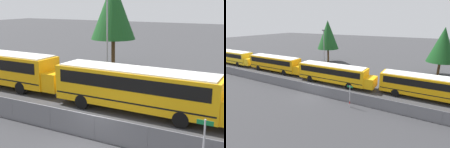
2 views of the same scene
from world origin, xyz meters
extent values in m
plane|color=#38383A|center=(0.00, 0.00, 0.00)|extent=(200.00, 200.00, 0.00)
cube|color=#333335|center=(0.00, -6.00, 0.00)|extent=(114.50, 12.00, 0.01)
cube|color=#9EA0A5|center=(0.00, 0.00, 0.70)|extent=(80.50, 0.03, 1.41)
cube|color=slate|center=(0.00, -0.01, 0.70)|extent=(80.50, 0.01, 1.41)
cylinder|color=slate|center=(0.00, 0.00, 1.41)|extent=(80.50, 0.05, 0.05)
cylinder|color=slate|center=(-18.58, 0.00, 0.70)|extent=(0.07, 0.07, 1.41)
cylinder|color=slate|center=(-15.48, 0.00, 0.70)|extent=(0.07, 0.07, 1.41)
cylinder|color=slate|center=(-12.39, 0.00, 0.70)|extent=(0.07, 0.07, 1.41)
cylinder|color=slate|center=(-9.29, 0.00, 0.70)|extent=(0.07, 0.07, 1.41)
cylinder|color=slate|center=(-6.19, 0.00, 0.70)|extent=(0.07, 0.07, 1.41)
cylinder|color=slate|center=(-3.10, 0.00, 0.70)|extent=(0.07, 0.07, 1.41)
cylinder|color=slate|center=(0.00, 0.00, 0.70)|extent=(0.07, 0.07, 1.41)
cylinder|color=slate|center=(3.10, 0.00, 0.70)|extent=(0.07, 0.07, 1.41)
cylinder|color=slate|center=(6.19, 0.00, 0.70)|extent=(0.07, 0.07, 1.41)
cylinder|color=slate|center=(9.29, 0.00, 0.70)|extent=(0.07, 0.07, 1.41)
cylinder|color=slate|center=(12.39, 0.00, 0.70)|extent=(0.07, 0.07, 1.41)
cylinder|color=slate|center=(15.48, 0.00, 0.70)|extent=(0.07, 0.07, 1.41)
cube|color=yellow|center=(-27.48, 5.54, 1.74)|extent=(11.55, 2.56, 2.45)
cube|color=black|center=(-27.48, 5.54, 2.28)|extent=(10.62, 2.60, 0.88)
cube|color=black|center=(-27.48, 5.54, 1.05)|extent=(11.31, 2.59, 0.10)
cube|color=yellow|center=(-21.01, 5.54, 1.25)|extent=(1.39, 2.35, 1.47)
cube|color=silver|center=(-27.48, 5.54, 3.01)|extent=(10.97, 2.30, 0.10)
cylinder|color=black|center=(-23.90, 6.70, 0.51)|extent=(1.03, 0.28, 1.03)
cylinder|color=black|center=(-23.90, 4.38, 0.51)|extent=(1.03, 0.28, 1.03)
cylinder|color=black|center=(-31.06, 6.70, 0.51)|extent=(1.03, 0.28, 1.03)
cube|color=orange|center=(-13.58, 5.67, 1.74)|extent=(11.55, 2.56, 2.45)
cube|color=black|center=(-13.58, 5.67, 2.28)|extent=(10.62, 2.60, 0.88)
cube|color=black|center=(-13.58, 5.67, 1.05)|extent=(11.31, 2.59, 0.10)
cube|color=orange|center=(-7.11, 5.67, 1.25)|extent=(1.39, 2.35, 1.47)
cube|color=black|center=(-19.40, 5.67, 0.66)|extent=(0.12, 2.56, 0.24)
cube|color=silver|center=(-13.58, 5.67, 3.01)|extent=(10.97, 2.30, 0.10)
cylinder|color=black|center=(-10.00, 6.83, 0.51)|extent=(1.03, 0.28, 1.03)
cylinder|color=black|center=(-10.00, 4.51, 0.51)|extent=(1.03, 0.28, 1.03)
cylinder|color=black|center=(-17.16, 6.83, 0.51)|extent=(1.03, 0.28, 1.03)
cylinder|color=black|center=(-17.16, 4.51, 0.51)|extent=(1.03, 0.28, 1.03)
cube|color=#EDA80F|center=(0.03, 5.12, 1.74)|extent=(11.55, 2.56, 2.45)
cube|color=black|center=(0.03, 5.12, 2.28)|extent=(10.62, 2.60, 0.88)
cube|color=black|center=(0.03, 5.12, 1.05)|extent=(11.31, 2.59, 0.10)
cube|color=#EDA80F|center=(6.50, 5.12, 1.25)|extent=(1.39, 2.35, 1.47)
cube|color=black|center=(-5.79, 5.12, 0.66)|extent=(0.12, 2.56, 0.24)
cube|color=silver|center=(0.03, 5.12, 3.01)|extent=(10.97, 2.30, 0.10)
cylinder|color=black|center=(3.61, 6.28, 0.51)|extent=(1.03, 0.28, 1.03)
cylinder|color=black|center=(3.61, 3.96, 0.51)|extent=(1.03, 0.28, 1.03)
cylinder|color=black|center=(-3.55, 6.28, 0.51)|extent=(1.03, 0.28, 1.03)
cylinder|color=black|center=(-3.55, 3.96, 0.51)|extent=(1.03, 0.28, 1.03)
cube|color=orange|center=(13.69, 5.80, 1.74)|extent=(11.55, 2.56, 2.45)
cube|color=black|center=(13.69, 5.80, 2.28)|extent=(10.62, 2.60, 0.88)
cube|color=black|center=(13.69, 5.80, 1.05)|extent=(11.31, 2.59, 0.10)
cube|color=black|center=(7.87, 5.80, 0.66)|extent=(0.12, 2.56, 0.24)
cube|color=silver|center=(13.69, 5.80, 3.01)|extent=(10.97, 2.30, 0.10)
cylinder|color=black|center=(10.12, 6.96, 0.51)|extent=(1.03, 0.28, 1.03)
cylinder|color=black|center=(10.12, 4.64, 0.51)|extent=(1.03, 0.28, 1.03)
cylinder|color=#B7B7BC|center=(6.04, -0.99, 1.34)|extent=(0.08, 0.08, 2.69)
cylinder|color=red|center=(6.04, -0.99, 0.55)|extent=(0.09, 0.09, 0.30)
cube|color=#147238|center=(6.04, -0.99, 2.54)|extent=(0.70, 0.02, 0.20)
cylinder|color=gray|center=(-6.87, 13.38, 3.87)|extent=(0.16, 0.16, 7.73)
cube|color=#47474C|center=(-6.87, 13.38, 7.88)|extent=(0.60, 0.24, 0.20)
cylinder|color=#51381E|center=(-8.84, 18.18, 1.63)|extent=(0.44, 0.44, 3.26)
cone|color=#194C1E|center=(-8.84, 18.18, 6.59)|extent=(5.13, 5.13, 6.66)
cylinder|color=#51381E|center=(15.11, 18.22, 1.29)|extent=(0.44, 0.44, 2.57)
cone|color=#144219|center=(15.11, 18.22, 5.67)|extent=(4.77, 4.77, 6.20)
camera|label=1|loc=(8.53, -13.41, 7.38)|focal=50.00mm
camera|label=2|loc=(13.83, -17.95, 9.68)|focal=28.00mm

